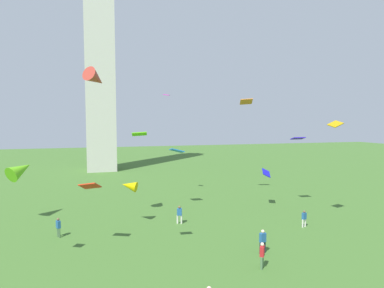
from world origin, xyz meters
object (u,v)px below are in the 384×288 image
(kite_flying_2, at_px, (129,186))
(kite_flying_4, at_px, (21,170))
(monument_obelisk, at_px, (100,25))
(person_3, at_px, (263,240))
(person_1, at_px, (58,226))
(kite_flying_1, at_px, (166,95))
(kite_flying_3, at_px, (90,186))
(kite_flying_11, at_px, (139,134))
(person_5, at_px, (262,254))
(kite_flying_9, at_px, (177,151))
(kite_flying_0, at_px, (298,138))
(kite_flying_5, at_px, (96,79))
(kite_flying_10, at_px, (266,173))
(kite_flying_7, at_px, (335,124))
(person_4, at_px, (179,214))
(person_2, at_px, (304,218))
(kite_flying_6, at_px, (246,102))

(kite_flying_2, bearing_deg, kite_flying_4, -88.69)
(monument_obelisk, bearing_deg, kite_flying_2, -85.34)
(person_3, bearing_deg, person_1, -38.86)
(person_1, relative_size, kite_flying_1, 1.76)
(kite_flying_3, height_order, kite_flying_4, kite_flying_4)
(kite_flying_2, bearing_deg, person_1, -51.96)
(kite_flying_2, height_order, kite_flying_11, kite_flying_11)
(person_1, relative_size, kite_flying_4, 0.55)
(person_5, height_order, kite_flying_9, kite_flying_9)
(kite_flying_0, distance_m, kite_flying_5, 22.98)
(kite_flying_0, bearing_deg, kite_flying_5, -170.32)
(kite_flying_1, height_order, kite_flying_4, kite_flying_1)
(kite_flying_0, relative_size, kite_flying_3, 0.89)
(kite_flying_10, distance_m, kite_flying_11, 19.08)
(kite_flying_5, relative_size, kite_flying_7, 1.76)
(kite_flying_7, bearing_deg, kite_flying_10, -72.64)
(monument_obelisk, height_order, person_4, monument_obelisk)
(person_4, bearing_deg, kite_flying_4, 179.34)
(kite_flying_9, height_order, kite_flying_11, kite_flying_11)
(person_2, relative_size, person_3, 0.89)
(person_1, height_order, kite_flying_3, kite_flying_3)
(kite_flying_4, height_order, kite_flying_10, kite_flying_4)
(kite_flying_7, distance_m, kite_flying_10, 9.41)
(kite_flying_0, relative_size, kite_flying_1, 1.65)
(kite_flying_4, bearing_deg, person_3, -175.30)
(person_5, xyz_separation_m, kite_flying_2, (-7.90, 11.36, 2.77))
(kite_flying_6, relative_size, kite_flying_10, 1.33)
(kite_flying_6, height_order, kite_flying_11, kite_flying_6)
(kite_flying_7, bearing_deg, kite_flying_2, -25.06)
(kite_flying_4, distance_m, kite_flying_11, 16.42)
(kite_flying_1, relative_size, kite_flying_11, 0.87)
(person_5, relative_size, kite_flying_9, 1.09)
(kite_flying_4, bearing_deg, kite_flying_11, 170.08)
(kite_flying_0, xyz_separation_m, kite_flying_7, (-0.04, -5.92, 1.68))
(person_5, relative_size, kite_flying_10, 1.30)
(kite_flying_2, height_order, kite_flying_10, kite_flying_10)
(kite_flying_0, bearing_deg, person_1, -167.37)
(person_5, distance_m, kite_flying_4, 24.18)
(kite_flying_2, bearing_deg, kite_flying_6, 138.05)
(kite_flying_3, xyz_separation_m, kite_flying_5, (0.47, 4.79, 8.82))
(person_4, bearing_deg, kite_flying_0, 27.80)
(kite_flying_3, distance_m, kite_flying_9, 12.87)
(person_1, bearing_deg, person_5, -154.07)
(kite_flying_1, xyz_separation_m, kite_flying_3, (-8.73, -13.91, -8.38))
(person_3, bearing_deg, person_2, -160.69)
(monument_obelisk, xyz_separation_m, kite_flying_6, (18.59, -28.32, -16.77))
(person_4, relative_size, kite_flying_9, 1.08)
(person_4, xyz_separation_m, kite_flying_11, (-4.47, -6.87, 8.00))
(person_1, bearing_deg, kite_flying_2, -104.40)
(kite_flying_4, distance_m, kite_flying_5, 12.11)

